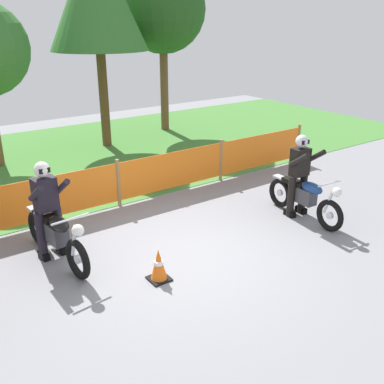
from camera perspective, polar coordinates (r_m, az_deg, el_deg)
ground at (r=7.67m, az=-0.52°, el=-8.17°), size 24.00×24.00×0.02m
grass_verge at (r=13.19m, az=-17.08°, el=3.95°), size 24.00×7.94×0.01m
barrier_fence at (r=9.50m, az=-9.52°, el=1.25°), size 11.26×0.08×1.05m
tree_rightmost at (r=15.80m, az=-3.84°, el=22.52°), size 2.88×2.88×5.52m
motorcycle_lead at (r=7.61m, az=-17.20°, el=-5.31°), size 0.62×2.10×1.00m
motorcycle_trailing at (r=9.10m, az=14.37°, el=-0.63°), size 0.59×2.01×0.95m
rider_lead at (r=7.61m, az=-18.35°, el=-1.55°), size 0.59×0.71×1.69m
rider_trailing at (r=9.07m, az=13.76°, el=2.44°), size 0.57×0.58×1.69m
traffic_cone at (r=6.89m, az=-4.34°, el=-9.42°), size 0.32×0.32×0.53m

